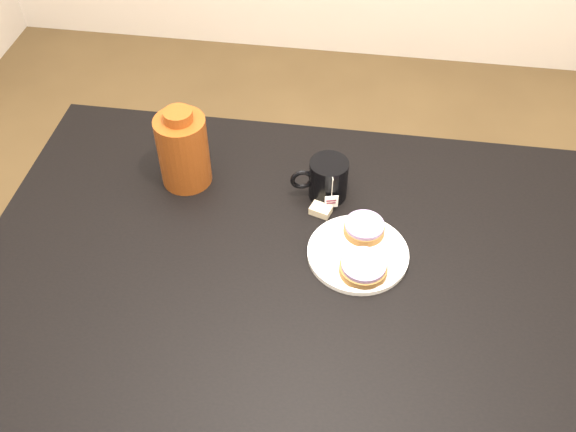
{
  "coord_description": "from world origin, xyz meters",
  "views": [
    {
      "loc": [
        0.07,
        -0.83,
        1.78
      ],
      "look_at": [
        -0.06,
        0.07,
        0.81
      ],
      "focal_mm": 40.0,
      "sensor_mm": 36.0,
      "label": 1
    }
  ],
  "objects_px": {
    "bagel_front": "(363,268)",
    "bagel_package": "(183,150)",
    "table": "(312,289)",
    "teabag_pouch": "(321,210)",
    "mug": "(327,179)",
    "plate": "(358,253)",
    "bagel_back": "(364,228)"
  },
  "relations": [
    {
      "from": "plate",
      "to": "bagel_package",
      "type": "bearing_deg",
      "value": 156.95
    },
    {
      "from": "mug",
      "to": "bagel_package",
      "type": "distance_m",
      "value": 0.33
    },
    {
      "from": "bagel_front",
      "to": "mug",
      "type": "bearing_deg",
      "value": 113.62
    },
    {
      "from": "table",
      "to": "plate",
      "type": "xyz_separation_m",
      "value": [
        0.09,
        0.04,
        0.09
      ]
    },
    {
      "from": "mug",
      "to": "bagel_package",
      "type": "height_order",
      "value": "bagel_package"
    },
    {
      "from": "mug",
      "to": "bagel_back",
      "type": "bearing_deg",
      "value": -65.89
    },
    {
      "from": "plate",
      "to": "bagel_front",
      "type": "distance_m",
      "value": 0.06
    },
    {
      "from": "bagel_back",
      "to": "bagel_package",
      "type": "xyz_separation_m",
      "value": [
        -0.42,
        0.12,
        0.07
      ]
    },
    {
      "from": "plate",
      "to": "teabag_pouch",
      "type": "xyz_separation_m",
      "value": [
        -0.09,
        0.11,
        0.0
      ]
    },
    {
      "from": "bagel_front",
      "to": "teabag_pouch",
      "type": "height_order",
      "value": "bagel_front"
    },
    {
      "from": "table",
      "to": "plate",
      "type": "relative_size",
      "value": 6.63
    },
    {
      "from": "teabag_pouch",
      "to": "bagel_package",
      "type": "height_order",
      "value": "bagel_package"
    },
    {
      "from": "mug",
      "to": "teabag_pouch",
      "type": "relative_size",
      "value": 3.06
    },
    {
      "from": "plate",
      "to": "teabag_pouch",
      "type": "height_order",
      "value": "teabag_pouch"
    },
    {
      "from": "bagel_back",
      "to": "plate",
      "type": "bearing_deg",
      "value": -97.94
    },
    {
      "from": "mug",
      "to": "teabag_pouch",
      "type": "bearing_deg",
      "value": -111.53
    },
    {
      "from": "table",
      "to": "bagel_front",
      "type": "xyz_separation_m",
      "value": [
        0.1,
        -0.01,
        0.11
      ]
    },
    {
      "from": "plate",
      "to": "bagel_package",
      "type": "distance_m",
      "value": 0.45
    },
    {
      "from": "table",
      "to": "teabag_pouch",
      "type": "relative_size",
      "value": 31.11
    },
    {
      "from": "bagel_front",
      "to": "bagel_package",
      "type": "relative_size",
      "value": 0.53
    },
    {
      "from": "bagel_front",
      "to": "bagel_package",
      "type": "distance_m",
      "value": 0.48
    },
    {
      "from": "plate",
      "to": "mug",
      "type": "height_order",
      "value": "mug"
    },
    {
      "from": "bagel_front",
      "to": "bagel_package",
      "type": "height_order",
      "value": "bagel_package"
    },
    {
      "from": "bagel_front",
      "to": "teabag_pouch",
      "type": "distance_m",
      "value": 0.19
    },
    {
      "from": "table",
      "to": "bagel_front",
      "type": "distance_m",
      "value": 0.15
    },
    {
      "from": "table",
      "to": "teabag_pouch",
      "type": "height_order",
      "value": "teabag_pouch"
    },
    {
      "from": "plate",
      "to": "mug",
      "type": "xyz_separation_m",
      "value": [
        -0.08,
        0.17,
        0.04
      ]
    },
    {
      "from": "bagel_front",
      "to": "mug",
      "type": "distance_m",
      "value": 0.24
    },
    {
      "from": "teabag_pouch",
      "to": "mug",
      "type": "bearing_deg",
      "value": 83.32
    },
    {
      "from": "table",
      "to": "bagel_back",
      "type": "relative_size",
      "value": 13.18
    },
    {
      "from": "mug",
      "to": "plate",
      "type": "bearing_deg",
      "value": -78.66
    },
    {
      "from": "bagel_back",
      "to": "teabag_pouch",
      "type": "height_order",
      "value": "bagel_back"
    }
  ]
}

